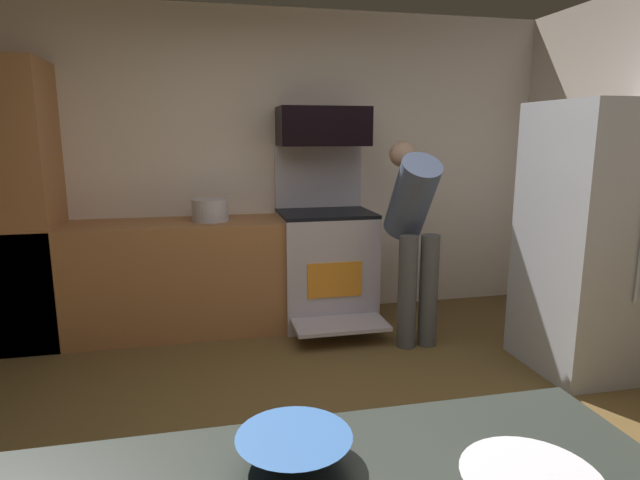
# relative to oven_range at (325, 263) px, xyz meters

# --- Properties ---
(ground_plane) EXTENTS (5.20, 4.80, 0.02)m
(ground_plane) POSITION_rel_oven_range_xyz_m (-0.45, -1.97, -0.52)
(ground_plane) COLOR brown
(wall_back) EXTENTS (5.20, 0.12, 2.60)m
(wall_back) POSITION_rel_oven_range_xyz_m (-0.45, 0.37, 0.79)
(wall_back) COLOR beige
(wall_back) RESTS_ON ground
(lower_cabinet_run) EXTENTS (2.40, 0.60, 0.90)m
(lower_cabinet_run) POSITION_rel_oven_range_xyz_m (-1.35, 0.01, -0.06)
(lower_cabinet_run) COLOR #A56A3D
(lower_cabinet_run) RESTS_ON ground
(cabinet_column) EXTENTS (0.60, 0.60, 2.10)m
(cabinet_column) POSITION_rel_oven_range_xyz_m (-2.35, 0.01, 0.54)
(cabinet_column) COLOR #A56A3D
(cabinet_column) RESTS_ON ground
(oven_range) EXTENTS (0.76, 1.00, 1.48)m
(oven_range) POSITION_rel_oven_range_xyz_m (0.00, 0.00, 0.00)
(oven_range) COLOR #BFB5C2
(oven_range) RESTS_ON ground
(microwave) EXTENTS (0.74, 0.38, 0.32)m
(microwave) POSITION_rel_oven_range_xyz_m (0.00, 0.09, 1.13)
(microwave) COLOR black
(microwave) RESTS_ON oven_range
(refrigerator) EXTENTS (0.84, 0.77, 1.78)m
(refrigerator) POSITION_rel_oven_range_xyz_m (1.58, -1.27, 0.39)
(refrigerator) COLOR #B3B7C2
(refrigerator) RESTS_ON ground
(person_cook) EXTENTS (0.31, 0.63, 1.53)m
(person_cook) POSITION_rel_oven_range_xyz_m (0.55, -0.56, 0.40)
(person_cook) COLOR #4E4E4E
(person_cook) RESTS_ON ground
(mixing_bowl_prep) EXTENTS (0.24, 0.24, 0.06)m
(mixing_bowl_prep) POSITION_rel_oven_range_xyz_m (-0.82, -3.24, 0.42)
(mixing_bowl_prep) COLOR #3A6EB9
(mixing_bowl_prep) RESTS_ON counter_island
(stock_pot) EXTENTS (0.29, 0.29, 0.18)m
(stock_pot) POSITION_rel_oven_range_xyz_m (-0.94, 0.01, 0.48)
(stock_pot) COLOR silver
(stock_pot) RESTS_ON lower_cabinet_run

